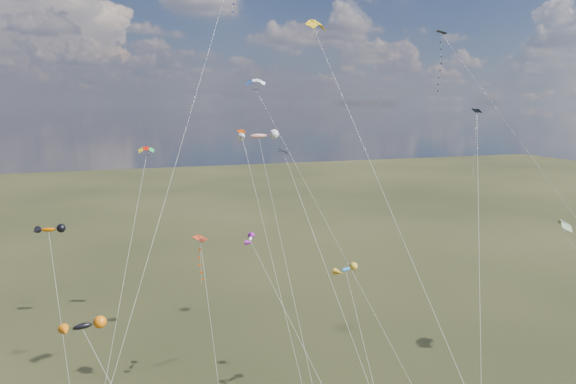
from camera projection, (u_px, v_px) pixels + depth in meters
name	position (u px, v px, depth m)	size (l,w,h in m)	color
diamond_black_high	(454.00, 79.00, 55.26)	(15.01, 24.82, 35.50)	black
diamond_navy_tall	(222.00, 23.00, 55.56)	(17.97, 25.00, 42.38)	#0F1548
diamond_black_mid	(319.00, 248.00, 40.91)	(4.68, 16.88, 23.87)	black
diamond_red_low	(202.00, 266.00, 47.89)	(1.59, 10.42, 15.51)	#B53717
diamond_navy_right	(475.00, 160.00, 44.03)	(12.65, 18.92, 27.27)	#0D1346
diamond_orange_center	(261.00, 214.00, 50.82)	(2.74, 15.76, 24.99)	#D13800
parafoil_yellow	(318.00, 26.00, 42.41)	(3.89, 30.76, 34.94)	gold
parafoil_blue_white	(257.00, 82.00, 60.53)	(11.24, 22.58, 30.97)	blue
parafoil_striped	(566.00, 223.00, 53.97)	(8.03, 10.99, 16.02)	gold
parafoil_tricolor	(146.00, 150.00, 61.09)	(7.06, 17.06, 22.91)	yellow
novelty_black_orange	(83.00, 327.00, 40.06)	(6.88, 7.66, 11.05)	black
novelty_orange_black	(49.00, 230.00, 50.49)	(3.63, 11.25, 15.97)	#D85A00
novelty_white_purple	(251.00, 240.00, 48.53)	(6.50, 10.59, 15.45)	white
novelty_redwhite_stripe	(259.00, 136.00, 55.92)	(4.08, 15.69, 24.83)	red
novelty_blue_yellow	(346.00, 270.00, 47.02)	(2.38, 8.86, 13.15)	blue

